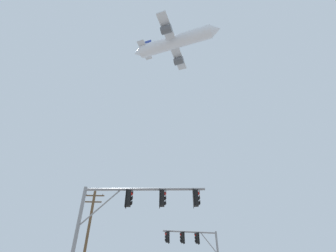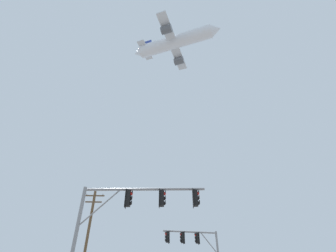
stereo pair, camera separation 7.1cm
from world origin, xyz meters
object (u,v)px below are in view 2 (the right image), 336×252
object	(u,v)px
signal_pole_far	(196,246)
signal_pole_near	(130,211)
utility_pole	(87,237)
airplane	(175,42)

from	to	relation	value
signal_pole_far	signal_pole_near	bearing A→B (deg)	-116.14
signal_pole_near	signal_pole_far	distance (m)	11.69
utility_pole	airplane	size ratio (longest dim) A/B	0.53
signal_pole_far	utility_pole	size ratio (longest dim) A/B	0.56
signal_pole_near	utility_pole	distance (m)	14.28
signal_pole_near	airplane	size ratio (longest dim) A/B	0.37
signal_pole_far	utility_pole	distance (m)	11.11
signal_pole_far	utility_pole	world-z (taller)	utility_pole
utility_pole	airplane	xyz separation A→B (m)	(10.10, 5.69, 40.14)
signal_pole_near	airplane	world-z (taller)	airplane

